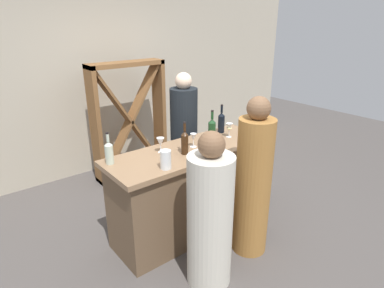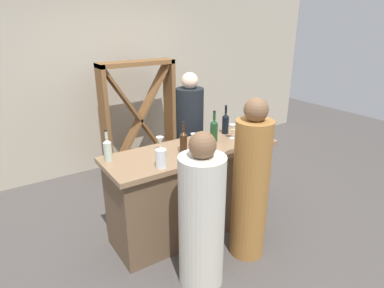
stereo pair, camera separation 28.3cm
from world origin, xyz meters
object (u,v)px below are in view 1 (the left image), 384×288
at_px(wine_bottle_center_olive_green, 212,129).
at_px(person_right_guest, 184,140).
at_px(wine_bottle_leftmost_clear_pale, 109,152).
at_px(wine_glass_near_right, 161,142).
at_px(person_left_guest, 210,218).
at_px(water_pitcher, 166,160).
at_px(wine_glass_near_left, 229,128).
at_px(person_center_guest, 253,184).
at_px(wine_bottle_second_right_near_black, 221,122).
at_px(wine_glass_near_center, 193,138).
at_px(wine_bottle_second_left_amber_brown, 185,142).
at_px(wine_rack, 130,121).

distance_m(wine_bottle_center_olive_green, person_right_guest, 0.75).
bearing_deg(wine_bottle_leftmost_clear_pale, wine_glass_near_right, -7.60).
bearing_deg(person_left_guest, wine_bottle_leftmost_clear_pale, 39.26).
height_order(wine_bottle_leftmost_clear_pale, water_pitcher, wine_bottle_leftmost_clear_pale).
bearing_deg(wine_glass_near_left, person_center_guest, -114.78).
distance_m(person_left_guest, person_right_guest, 1.62).
relative_size(wine_bottle_second_right_near_black, wine_glass_near_left, 2.07).
height_order(wine_bottle_leftmost_clear_pale, wine_glass_near_left, wine_bottle_leftmost_clear_pale).
relative_size(wine_bottle_second_right_near_black, wine_glass_near_right, 2.16).
bearing_deg(wine_bottle_second_right_near_black, wine_bottle_center_olive_green, -153.49).
bearing_deg(person_center_guest, water_pitcher, 82.83).
relative_size(wine_bottle_center_olive_green, person_right_guest, 0.21).
xyz_separation_m(wine_bottle_second_right_near_black, person_left_guest, (-0.95, -0.88, -0.45)).
distance_m(wine_glass_near_center, person_center_guest, 0.76).
relative_size(wine_bottle_center_olive_green, wine_bottle_second_right_near_black, 1.02).
bearing_deg(water_pitcher, person_right_guest, 45.67).
distance_m(wine_bottle_second_right_near_black, person_right_guest, 0.65).
bearing_deg(person_center_guest, wine_glass_near_left, -2.98).
bearing_deg(wine_glass_near_center, person_right_guest, 59.84).
distance_m(wine_bottle_center_olive_green, wine_bottle_second_right_near_black, 0.30).
bearing_deg(wine_bottle_second_left_amber_brown, water_pitcher, -154.34).
bearing_deg(wine_bottle_second_right_near_black, wine_glass_near_left, -103.56).
xyz_separation_m(wine_bottle_leftmost_clear_pale, person_left_guest, (0.46, -0.88, -0.44)).
distance_m(wine_bottle_second_right_near_black, person_center_guest, 0.95).
relative_size(wine_rack, person_left_guest, 1.18).
height_order(wine_bottle_center_olive_green, wine_glass_near_center, wine_bottle_center_olive_green).
distance_m(wine_rack, wine_bottle_center_olive_green, 1.62).
height_order(wine_glass_near_right, person_center_guest, person_center_guest).
xyz_separation_m(person_left_guest, person_right_guest, (0.80, 1.41, 0.11)).
xyz_separation_m(wine_rack, wine_bottle_second_left_amber_brown, (-0.31, -1.71, 0.26)).
relative_size(wine_bottle_leftmost_clear_pale, water_pitcher, 1.76).
bearing_deg(wine_bottle_leftmost_clear_pale, person_center_guest, -37.16).
distance_m(wine_rack, wine_bottle_leftmost_clear_pale, 1.79).
bearing_deg(water_pitcher, wine_bottle_second_right_near_black, 21.17).
bearing_deg(person_center_guest, wine_bottle_center_olive_green, 15.76).
distance_m(wine_bottle_leftmost_clear_pale, water_pitcher, 0.53).
bearing_deg(wine_rack, wine_bottle_second_left_amber_brown, -100.25).
height_order(wine_bottle_leftmost_clear_pale, wine_bottle_center_olive_green, wine_bottle_center_olive_green).
distance_m(wine_bottle_leftmost_clear_pale, wine_bottle_second_left_amber_brown, 0.72).
relative_size(wine_bottle_second_left_amber_brown, wine_bottle_center_olive_green, 0.97).
xyz_separation_m(wine_bottle_second_left_amber_brown, person_left_guest, (-0.22, -0.63, -0.45)).
distance_m(wine_bottle_second_right_near_black, water_pitcher, 1.14).
bearing_deg(wine_glass_near_center, person_left_guest, -119.11).
bearing_deg(wine_bottle_second_left_amber_brown, wine_glass_near_left, 6.38).
distance_m(wine_bottle_second_left_amber_brown, wine_glass_near_left, 0.69).
distance_m(wine_rack, person_center_guest, 2.28).
distance_m(wine_bottle_second_left_amber_brown, wine_bottle_center_olive_green, 0.48).
bearing_deg(wine_bottle_second_right_near_black, person_left_guest, -137.09).
distance_m(wine_rack, person_left_guest, 2.41).
relative_size(wine_glass_near_center, person_right_guest, 0.09).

